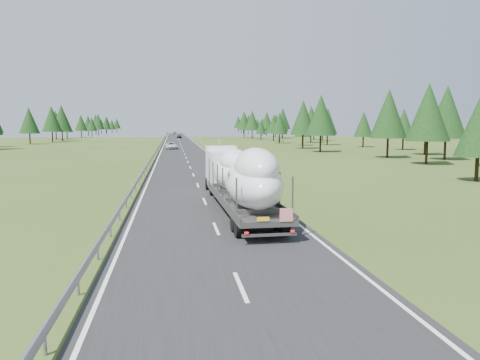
{
  "coord_description": "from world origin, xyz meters",
  "views": [
    {
      "loc": [
        -2.2,
        -15.14,
        5.47
      ],
      "look_at": [
        1.92,
        13.5,
        2.05
      ],
      "focal_mm": 35.0,
      "sensor_mm": 36.0,
      "label": 1
    }
  ],
  "objects": [
    {
      "name": "highway_sign",
      "position": [
        7.2,
        80.0,
        1.81
      ],
      "size": [
        0.08,
        0.9,
        2.6
      ],
      "color": "slate",
      "rests_on": "ground"
    },
    {
      "name": "ground",
      "position": [
        0.0,
        0.0,
        0.0
      ],
      "size": [
        400.0,
        400.0,
        0.0
      ],
      "primitive_type": "plane",
      "color": "#314517",
      "rests_on": "ground"
    },
    {
      "name": "marker_posts",
      "position": [
        6.5,
        155.0,
        0.54
      ],
      "size": [
        0.13,
        350.08,
        1.0
      ],
      "color": "silver",
      "rests_on": "ground"
    },
    {
      "name": "road_surface",
      "position": [
        0.0,
        100.0,
        0.01
      ],
      "size": [
        10.0,
        400.0,
        0.02
      ],
      "primitive_type": "cube",
      "color": "black",
      "rests_on": "ground"
    },
    {
      "name": "boat_truck",
      "position": [
        1.92,
        14.19,
        2.28
      ],
      "size": [
        3.16,
        19.86,
        4.31
      ],
      "color": "silver",
      "rests_on": "ground"
    },
    {
      "name": "tree_line_right",
      "position": [
        39.0,
        125.7,
        6.9
      ],
      "size": [
        27.31,
        355.74,
        12.64
      ],
      "color": "black",
      "rests_on": "ground"
    },
    {
      "name": "guardrail",
      "position": [
        -5.3,
        99.94,
        0.6
      ],
      "size": [
        0.1,
        400.0,
        0.76
      ],
      "color": "slate",
      "rests_on": "ground"
    },
    {
      "name": "distant_car_dark",
      "position": [
        0.54,
        178.82,
        0.72
      ],
      "size": [
        2.1,
        4.39,
        1.45
      ],
      "primitive_type": "imported",
      "rotation": [
        0.0,
        0.0,
        0.09
      ],
      "color": "black",
      "rests_on": "ground"
    },
    {
      "name": "distant_van",
      "position": [
        -2.49,
        92.22,
        0.77
      ],
      "size": [
        3.06,
        5.75,
        1.54
      ],
      "primitive_type": "imported",
      "rotation": [
        0.0,
        0.0,
        0.09
      ],
      "color": "silver",
      "rests_on": "ground"
    },
    {
      "name": "tree_line_left",
      "position": [
        -42.64,
        143.57,
        6.86
      ],
      "size": [
        14.83,
        355.16,
        12.57
      ],
      "color": "black",
      "rests_on": "ground"
    },
    {
      "name": "distant_car_blue",
      "position": [
        -0.85,
        276.43,
        0.72
      ],
      "size": [
        1.52,
        4.34,
        1.43
      ],
      "primitive_type": "imported",
      "rotation": [
        0.0,
        0.0,
        0.0
      ],
      "color": "#16283F",
      "rests_on": "ground"
    }
  ]
}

